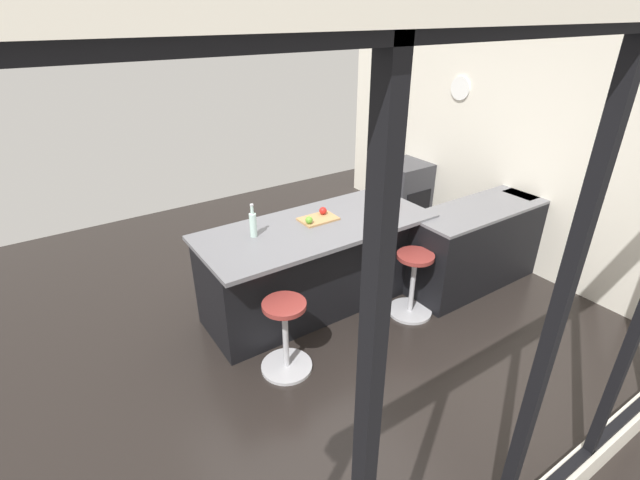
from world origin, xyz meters
TOP-DOWN VIEW (x-y plane):
  - ground_plane at (0.00, 0.00)m, footprint 6.78×6.78m
  - window_panel_rear at (0.00, 2.57)m, footprint 5.21×0.12m
  - interior_partition_left at (-2.61, -0.00)m, footprint 0.15×5.14m
  - sink_cabinet at (-2.26, 0.55)m, footprint 2.57×0.60m
  - oven_range at (-2.26, -1.08)m, footprint 0.60×0.61m
  - kitchen_island at (-0.08, -0.05)m, footprint 2.28×0.97m
  - stool_by_window at (-0.81, 0.61)m, footprint 0.44×0.44m
  - stool_middle at (0.64, 0.61)m, footprint 0.44×0.44m
  - cutting_board at (-0.16, -0.09)m, footprint 0.36×0.24m
  - apple_red at (-0.25, -0.14)m, footprint 0.08×0.08m
  - apple_green at (-0.02, -0.03)m, footprint 0.07×0.07m
  - water_bottle at (0.52, -0.12)m, footprint 0.06×0.06m
  - fruit_bowl at (-0.92, 0.04)m, footprint 0.21×0.21m

SIDE VIEW (x-z plane):
  - ground_plane at x=0.00m, z-range 0.00..0.00m
  - stool_by_window at x=-0.81m, z-range -0.02..0.65m
  - stool_middle at x=0.64m, z-range -0.02..0.65m
  - oven_range at x=-2.26m, z-range 0.00..0.88m
  - sink_cabinet at x=-2.26m, z-range -0.13..1.05m
  - kitchen_island at x=-0.08m, z-range 0.01..0.94m
  - cutting_board at x=-0.16m, z-range 0.93..0.95m
  - fruit_bowl at x=-0.92m, z-range 0.93..1.01m
  - apple_green at x=-0.02m, z-range 0.95..1.02m
  - apple_red at x=-0.25m, z-range 0.95..1.03m
  - water_bottle at x=0.52m, z-range 0.90..1.21m
  - window_panel_rear at x=0.00m, z-range -0.09..2.81m
  - interior_partition_left at x=-2.61m, z-range 0.00..2.90m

